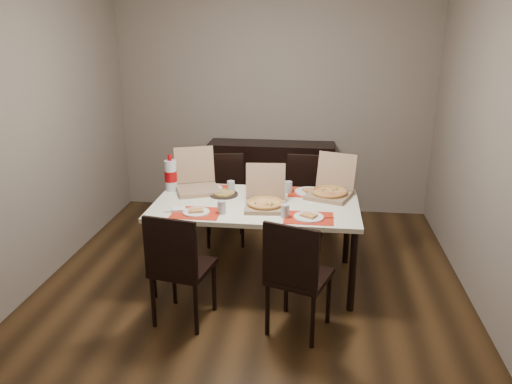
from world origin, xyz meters
The scene contains 19 objects.
ground centered at (0.00, 0.00, -0.01)m, with size 3.80×4.00×0.02m, color #3E2813.
room_walls centered at (0.00, 0.43, 1.73)m, with size 3.84×4.02×2.62m.
sideboard centered at (0.00, 1.78, 0.45)m, with size 1.50×0.40×0.90m, color black.
dining_table centered at (0.02, 0.10, 0.68)m, with size 1.80×1.00×0.75m.
chair_near_left centered at (-0.47, -0.69, 0.51)m, with size 0.49×0.49×0.93m.
chair_near_right centered at (0.42, -0.73, 0.51)m, with size 0.54×0.54×0.93m.
chair_far_left centered at (-0.43, 0.97, 0.51)m, with size 0.49×0.49×0.93m.
chair_far_right centered at (0.44, 1.04, 0.51)m, with size 0.44×0.44×0.93m.
setting_near_left centered at (-0.40, -0.21, 0.77)m, with size 0.52×0.30×0.11m.
setting_near_right centered at (0.44, -0.22, 0.77)m, with size 0.44×0.30×0.11m.
setting_far_left centered at (-0.42, 0.41, 0.77)m, with size 0.47×0.30×0.11m.
setting_far_right centered at (0.44, 0.43, 0.77)m, with size 0.47×0.30×0.11m.
napkin_loose centered at (0.04, 0.00, 0.76)m, with size 0.12×0.11×0.02m, color white.
pizza_box_center centered at (0.12, 0.00, 0.81)m, with size 0.38×0.41×0.35m.
pizza_box_right centered at (0.68, 0.36, 0.81)m, with size 0.48×0.51×0.37m.
pizza_box_left centered at (-0.57, 0.38, 0.81)m, with size 0.51×0.53×0.38m.
faina_plate centered at (-0.30, 0.27, 0.76)m, with size 0.27×0.27×0.03m.
dip_bowl centered at (0.20, 0.23, 0.76)m, with size 0.12×0.12×0.03m, color white.
soda_bottle centered at (-0.82, 0.35, 0.90)m, with size 0.12×0.12×0.35m.
Camera 1 is at (0.53, -4.02, 2.25)m, focal length 35.00 mm.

